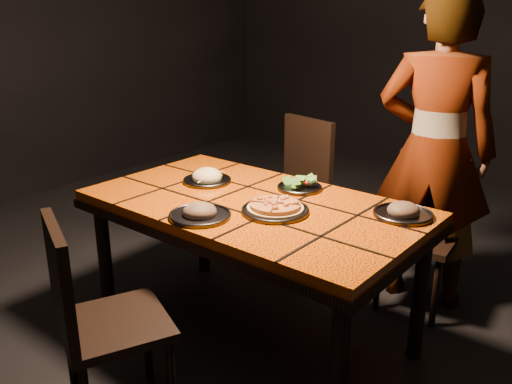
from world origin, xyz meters
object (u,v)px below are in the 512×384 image
Objects in this scene: dining_table at (253,216)px; plate_pizza at (275,209)px; chair_far_left at (296,181)px; diner at (435,151)px; chair_near at (92,313)px; chair_far_right at (424,221)px; plate_pasta at (207,178)px.

dining_table is 0.20m from plate_pizza.
chair_far_left is 1.16m from plate_pizza.
plate_pizza is (-0.32, -1.01, -0.11)m from diner.
chair_near is 0.51× the size of diner.
chair_near is 1.86m from chair_far_right.
plate_pasta is (-0.38, 0.07, 0.10)m from dining_table.
chair_far_right reaches higher than plate_pasta.
plate_pasta is (0.02, -0.86, 0.23)m from chair_far_left.
plate_pasta is at bearing 167.23° from plate_pizza.
chair_far_right is 0.39m from diner.
diner reaches higher than plate_pasta.
diner is 6.91× the size of plate_pasta.
dining_table is 1.72× the size of chair_far_left.
plate_pizza is (0.57, -0.98, 0.23)m from chair_far_left.
chair_far_right is at bearing 9.35° from chair_far_left.
plate_pasta is at bearing -49.91° from chair_near.
chair_far_right is (0.90, -0.03, -0.05)m from chair_far_left.
chair_far_left is 2.72× the size of plate_pizza.
plate_pasta reaches higher than dining_table.
chair_far_left is 0.96m from diner.
diner is at bearing 88.33° from chair_far_right.
chair_far_right is 1.24m from plate_pasta.
dining_table is at bearing -126.09° from chair_far_right.
chair_near is 0.89m from plate_pizza.
chair_far_right is at bearing 43.22° from plate_pasta.
chair_far_right is (0.59, 1.76, -0.02)m from chair_near.
plate_pizza is (0.17, -0.05, 0.10)m from dining_table.
chair_near is 2.58× the size of plate_pizza.
chair_far_left reaches higher than plate_pasta.
chair_far_right is 2.49× the size of plate_pizza.
chair_far_left is 0.90m from chair_far_right.
diner reaches higher than dining_table.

